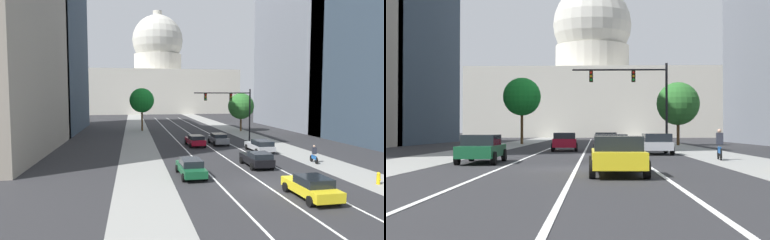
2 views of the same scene
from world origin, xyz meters
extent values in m
plane|color=#2B2B2D|center=(0.00, 40.00, 0.00)|extent=(400.00, 400.00, 0.00)
cube|color=gray|center=(-8.62, 35.00, 0.01)|extent=(4.27, 130.00, 0.01)
cube|color=gray|center=(8.62, 35.00, 0.01)|extent=(4.27, 130.00, 0.01)
cube|color=white|center=(-3.24, 25.00, 0.01)|extent=(0.16, 90.00, 0.01)
cube|color=white|center=(0.00, 25.00, 0.01)|extent=(0.16, 90.00, 0.01)
cube|color=white|center=(3.24, 25.00, 0.01)|extent=(0.16, 90.00, 0.01)
cube|color=#334251|center=(-25.95, 40.41, 14.36)|extent=(14.99, 23.58, 28.73)
cube|color=gray|center=(27.96, 37.69, 19.07)|extent=(19.01, 28.18, 38.14)
cube|color=beige|center=(0.00, 99.62, 7.42)|extent=(53.46, 26.26, 14.85)
cylinder|color=beige|center=(0.00, 99.62, 17.86)|extent=(16.88, 16.88, 6.03)
sphere|color=beige|center=(0.00, 99.62, 25.83)|extent=(18.04, 18.04, 18.04)
cylinder|color=beige|center=(0.00, 99.62, 33.95)|extent=(3.25, 3.25, 4.51)
cube|color=black|center=(1.62, 6.48, 0.64)|extent=(1.85, 4.28, 0.65)
cube|color=black|center=(1.62, 5.55, 1.20)|extent=(1.69, 2.03, 0.46)
cylinder|color=black|center=(0.72, 7.93, 0.32)|extent=(0.22, 0.64, 0.64)
cylinder|color=black|center=(2.54, 7.92, 0.32)|extent=(0.22, 0.64, 0.64)
cylinder|color=black|center=(0.70, 5.03, 0.32)|extent=(0.22, 0.64, 0.64)
cylinder|color=black|center=(2.52, 5.02, 0.32)|extent=(0.22, 0.64, 0.64)
cube|color=#14512D|center=(-4.86, 3.95, 0.61)|extent=(1.82, 4.67, 0.57)
cube|color=black|center=(-4.86, 3.85, 1.16)|extent=(1.64, 2.40, 0.53)
cylinder|color=black|center=(-5.76, 5.52, 0.32)|extent=(0.23, 0.64, 0.64)
cylinder|color=black|center=(-4.03, 5.55, 0.32)|extent=(0.23, 0.64, 0.64)
cylinder|color=black|center=(-5.70, 2.36, 0.32)|extent=(0.23, 0.64, 0.64)
cylinder|color=black|center=(-3.97, 2.39, 0.32)|extent=(0.23, 0.64, 0.64)
cube|color=yellow|center=(1.62, -2.88, 0.62)|extent=(1.91, 4.50, 0.60)
cube|color=black|center=(1.62, -3.20, 1.18)|extent=(1.73, 2.10, 0.52)
cylinder|color=black|center=(0.68, -1.37, 0.32)|extent=(0.23, 0.64, 0.64)
cylinder|color=black|center=(2.53, -1.34, 0.32)|extent=(0.23, 0.64, 0.64)
cylinder|color=black|center=(0.71, -4.41, 0.32)|extent=(0.23, 0.64, 0.64)
cylinder|color=black|center=(2.57, -4.39, 0.32)|extent=(0.23, 0.64, 0.64)
cube|color=slate|center=(1.62, 19.98, 0.66)|extent=(1.80, 4.43, 0.67)
cube|color=black|center=(1.62, 19.87, 1.22)|extent=(1.65, 2.39, 0.46)
cylinder|color=black|center=(0.72, 21.48, 0.32)|extent=(0.22, 0.64, 0.64)
cylinder|color=black|center=(2.51, 21.48, 0.32)|extent=(0.22, 0.64, 0.64)
cylinder|color=black|center=(0.73, 18.47, 0.32)|extent=(0.22, 0.64, 0.64)
cylinder|color=black|center=(2.52, 18.47, 0.32)|extent=(0.22, 0.64, 0.64)
cube|color=#B2B5BA|center=(4.86, 13.89, 0.60)|extent=(1.90, 4.78, 0.55)
cube|color=black|center=(4.87, 12.98, 1.14)|extent=(1.74, 2.61, 0.54)
cylinder|color=black|center=(3.92, 15.50, 0.32)|extent=(0.22, 0.64, 0.64)
cylinder|color=black|center=(5.79, 15.51, 0.32)|extent=(0.22, 0.64, 0.64)
cylinder|color=black|center=(3.93, 12.26, 0.32)|extent=(0.22, 0.64, 0.64)
cylinder|color=black|center=(5.81, 12.27, 0.32)|extent=(0.22, 0.64, 0.64)
cube|color=maroon|center=(-1.62, 19.18, 0.65)|extent=(1.99, 4.33, 0.65)
cube|color=black|center=(-1.59, 18.62, 1.20)|extent=(1.75, 2.38, 0.46)
cylinder|color=black|center=(-2.58, 20.58, 0.32)|extent=(0.25, 0.65, 0.64)
cylinder|color=black|center=(-0.80, 20.66, 0.32)|extent=(0.25, 0.65, 0.64)
cylinder|color=black|center=(-2.45, 17.69, 0.32)|extent=(0.25, 0.65, 0.64)
cylinder|color=black|center=(-0.66, 17.78, 0.32)|extent=(0.25, 0.65, 0.64)
cylinder|color=black|center=(6.78, 22.41, 3.64)|extent=(0.20, 0.20, 7.28)
cylinder|color=black|center=(2.82, 22.41, 6.73)|extent=(7.93, 0.14, 0.14)
cube|color=black|center=(4.01, 22.41, 6.18)|extent=(0.32, 0.28, 0.96)
sphere|color=red|center=(4.01, 22.26, 6.48)|extent=(0.20, 0.20, 0.20)
sphere|color=orange|center=(4.01, 22.26, 6.18)|extent=(0.20, 0.20, 0.20)
sphere|color=green|center=(4.01, 22.26, 5.88)|extent=(0.20, 0.20, 0.20)
cube|color=black|center=(0.44, 22.41, 6.18)|extent=(0.32, 0.28, 0.96)
sphere|color=red|center=(0.44, 22.26, 6.48)|extent=(0.20, 0.20, 0.20)
sphere|color=orange|center=(0.44, 22.26, 6.18)|extent=(0.20, 0.20, 0.20)
sphere|color=green|center=(0.44, 22.26, 5.88)|extent=(0.20, 0.20, 0.20)
cylinder|color=yellow|center=(8.16, -0.84, 0.35)|extent=(0.26, 0.26, 0.70)
sphere|color=yellow|center=(8.16, -0.84, 0.78)|extent=(0.26, 0.26, 0.26)
cylinder|color=yellow|center=(8.16, -1.00, 0.39)|extent=(0.10, 0.12, 0.10)
cylinder|color=black|center=(7.58, 6.46, 0.33)|extent=(0.11, 0.66, 0.66)
cylinder|color=black|center=(7.68, 7.49, 0.33)|extent=(0.11, 0.66, 0.66)
cube|color=#1959B2|center=(7.63, 6.97, 0.55)|extent=(0.15, 1.00, 0.36)
cube|color=#262833|center=(7.62, 6.92, 1.18)|extent=(0.38, 0.31, 0.64)
sphere|color=tan|center=(7.63, 6.99, 1.61)|extent=(0.22, 0.22, 0.22)
cylinder|color=#51381E|center=(9.62, 34.62, 1.42)|extent=(0.32, 0.32, 2.84)
sphere|color=#2D6D2C|center=(9.62, 34.62, 4.45)|extent=(4.61, 4.61, 4.61)
cylinder|color=#51381E|center=(-7.67, 38.41, 1.97)|extent=(0.32, 0.32, 3.94)
sphere|color=#1A812B|center=(-7.67, 38.41, 5.47)|extent=(4.38, 4.38, 4.38)
camera|label=1|loc=(-9.42, -21.79, 6.55)|focal=31.10mm
camera|label=2|loc=(0.84, -22.48, 1.67)|focal=49.79mm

